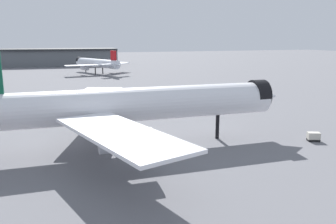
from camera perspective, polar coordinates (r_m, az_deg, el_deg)
name	(u,v)px	position (r m, az deg, el deg)	size (l,w,h in m)	color
ground	(127,149)	(66.85, -6.87, -6.08)	(900.00, 900.00, 0.00)	slate
airliner_near_gate	(126,106)	(65.82, -6.98, 1.05)	(67.10, 61.25, 18.70)	white
airliner_far_taxiway	(97,63)	(210.96, -11.68, 7.93)	(40.74, 45.68, 14.05)	silver
baggage_cart_trailing	(314,136)	(77.10, 22.98, -3.75)	(2.79, 2.56, 1.82)	black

